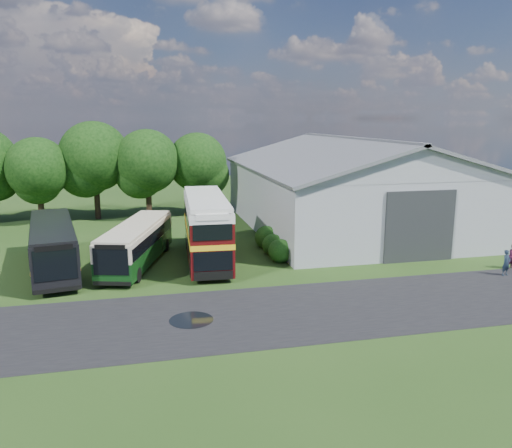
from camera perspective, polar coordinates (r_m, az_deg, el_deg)
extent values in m
plane|color=#1E3A12|center=(28.31, -4.96, -8.34)|extent=(120.00, 120.00, 0.00)
cube|color=black|center=(26.13, 2.61, -10.08)|extent=(60.00, 8.00, 0.02)
cylinder|color=black|center=(25.38, -7.41, -10.86)|extent=(2.20, 2.20, 0.01)
cube|color=gray|center=(46.74, 10.64, 3.08)|extent=(18.00, 24.00, 5.50)
cube|color=#2D3033|center=(36.22, 18.21, -0.28)|extent=(5.20, 0.18, 5.00)
cylinder|color=black|center=(51.38, -23.34, 1.71)|extent=(0.56, 0.56, 3.06)
sphere|color=black|center=(50.91, -23.69, 5.85)|extent=(5.78, 5.78, 5.78)
cylinder|color=black|center=(51.93, -17.69, 2.53)|extent=(0.56, 0.56, 3.60)
sphere|color=black|center=(51.44, -18.00, 7.37)|extent=(6.80, 6.80, 6.80)
cylinder|color=black|center=(50.78, -12.14, 2.46)|extent=(0.56, 0.56, 3.31)
sphere|color=black|center=(50.29, -12.34, 7.02)|extent=(6.26, 6.26, 6.26)
cylinder|color=black|center=(51.88, -6.62, 2.77)|extent=(0.56, 0.56, 3.17)
sphere|color=black|center=(51.41, -6.73, 7.03)|extent=(5.98, 5.98, 5.98)
sphere|color=#194714|center=(34.99, 2.78, -4.32)|extent=(1.70, 1.70, 1.70)
sphere|color=#194714|center=(36.85, 1.94, -3.47)|extent=(1.60, 1.60, 1.60)
sphere|color=#194714|center=(38.72, 1.18, -2.71)|extent=(1.80, 1.80, 1.80)
cube|color=black|center=(34.70, -13.44, -2.09)|extent=(5.22, 10.64, 2.58)
cube|color=#43090A|center=(34.76, -5.70, -0.29)|extent=(3.32, 10.84, 4.28)
cube|color=black|center=(35.21, -22.18, -2.19)|extent=(4.62, 11.73, 2.85)
imported|color=#182535|center=(35.45, 26.70, -4.01)|extent=(0.68, 0.53, 1.66)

